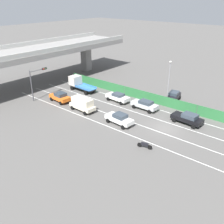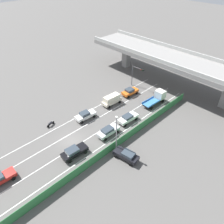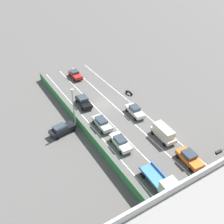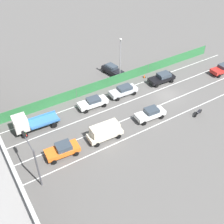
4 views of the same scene
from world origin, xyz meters
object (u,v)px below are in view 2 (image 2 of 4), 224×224
object	(u,v)px
car_sedan_silver	(108,131)
car_hatchback_white	(85,115)
car_sedan_white	(128,118)
traffic_light	(136,73)
traffic_cone	(92,158)
car_taxi_orange	(130,91)
car_sedan_black	(74,151)
motorcycle	(51,124)
flatbed_truck_blue	(158,97)
street_lamp	(116,131)
parked_sedan_dark	(126,155)
car_van_cream	(112,99)

from	to	relation	value
car_sedan_silver	car_hatchback_white	distance (m)	6.90
car_hatchback_white	car_sedan_white	size ratio (longest dim) A/B	0.99
traffic_light	traffic_cone	xyz separation A→B (m)	(10.99, -23.81, -3.75)
car_hatchback_white	car_taxi_orange	bearing A→B (deg)	89.26
car_sedan_black	traffic_cone	distance (m)	3.34
car_sedan_black	car_sedan_silver	bearing A→B (deg)	87.66
car_sedan_black	motorcycle	distance (m)	9.83
car_taxi_orange	flatbed_truck_blue	bearing A→B (deg)	18.06
car_sedan_white	traffic_light	distance (m)	14.91
car_sedan_white	street_lamp	world-z (taller)	street_lamp
parked_sedan_dark	traffic_light	world-z (taller)	traffic_light
car_hatchback_white	traffic_light	xyz separation A→B (m)	(-1.54, 17.66, 3.09)
flatbed_truck_blue	parked_sedan_dark	size ratio (longest dim) A/B	1.35
parked_sedan_dark	traffic_light	size ratio (longest dim) A/B	0.80
car_van_cream	parked_sedan_dark	world-z (taller)	car_van_cream
traffic_cone	car_sedan_white	bearing A→B (deg)	102.66
flatbed_truck_blue	motorcycle	world-z (taller)	flatbed_truck_blue
car_sedan_black	flatbed_truck_blue	size ratio (longest dim) A/B	0.77
car_taxi_orange	parked_sedan_dark	xyz separation A→B (m)	(13.19, -15.61, 0.00)
car_van_cream	street_lamp	bearing A→B (deg)	-41.17
motorcycle	traffic_light	size ratio (longest dim) A/B	0.34
car_taxi_orange	car_hatchback_white	bearing A→B (deg)	-90.74
car_sedan_white	traffic_cone	bearing A→B (deg)	-77.34
car_sedan_black	flatbed_truck_blue	xyz separation A→B (m)	(0.16, 23.56, 0.46)
car_hatchback_white	car_sedan_black	bearing A→B (deg)	-49.54
car_hatchback_white	car_sedan_silver	bearing A→B (deg)	0.13
car_van_cream	car_sedan_black	bearing A→B (deg)	-66.68
flatbed_truck_blue	car_hatchback_white	bearing A→B (deg)	-113.08
motorcycle	traffic_light	bearing A→B (deg)	86.17
car_sedan_white	flatbed_truck_blue	world-z (taller)	flatbed_truck_blue
flatbed_truck_blue	car_sedan_black	bearing A→B (deg)	-90.39
car_sedan_silver	street_lamp	distance (m)	5.86
flatbed_truck_blue	traffic_cone	xyz separation A→B (m)	(2.71, -21.99, -1.11)
car_taxi_orange	parked_sedan_dark	size ratio (longest dim) A/B	0.96
car_van_cream	traffic_light	world-z (taller)	traffic_light
car_sedan_silver	traffic_light	distance (m)	19.80
motorcycle	traffic_cone	world-z (taller)	motorcycle
car_taxi_orange	car_hatchback_white	world-z (taller)	car_taxi_orange
car_hatchback_white	flatbed_truck_blue	xyz separation A→B (m)	(6.75, 15.83, 0.46)
parked_sedan_dark	traffic_light	xyz separation A→B (m)	(-14.90, 19.57, 3.08)
car_van_cream	street_lamp	size ratio (longest dim) A/B	0.62
street_lamp	traffic_cone	size ratio (longest dim) A/B	13.42
flatbed_truck_blue	parked_sedan_dark	bearing A→B (deg)	-69.55
traffic_light	car_van_cream	bearing A→B (deg)	-81.58
car_hatchback_white	parked_sedan_dark	distance (m)	13.50
motorcycle	street_lamp	distance (m)	15.41
car_van_cream	car_sedan_white	size ratio (longest dim) A/B	1.04
parked_sedan_dark	car_hatchback_white	bearing A→B (deg)	171.85
car_sedan_silver	parked_sedan_dark	distance (m)	6.74
car_sedan_silver	car_taxi_orange	world-z (taller)	car_taxi_orange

